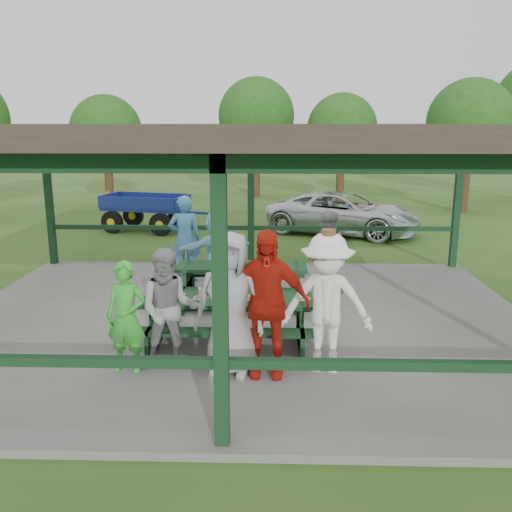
{
  "coord_description": "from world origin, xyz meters",
  "views": [
    {
      "loc": [
        0.5,
        -8.85,
        3.3
      ],
      "look_at": [
        0.24,
        -0.3,
        1.28
      ],
      "focal_mm": 38.0,
      "sensor_mm": 36.0,
      "label": 1
    }
  ],
  "objects_px": {
    "contestant_grey_left": "(169,310)",
    "farm_trailer": "(146,212)",
    "contestant_grey_mid": "(230,304)",
    "spectator_blue": "(185,239)",
    "contestant_white_fedora": "(326,303)",
    "picnic_table_near": "(228,316)",
    "picnic_table_far": "(242,280)",
    "contestant_red": "(265,303)",
    "contestant_green": "(126,317)",
    "pickup_truck": "(343,213)",
    "spectator_grey": "(327,251)",
    "spectator_lblue": "(217,251)"
  },
  "relations": [
    {
      "from": "picnic_table_near",
      "to": "picnic_table_far",
      "type": "bearing_deg",
      "value": 87.3
    },
    {
      "from": "contestant_red",
      "to": "contestant_grey_left",
      "type": "bearing_deg",
      "value": 176.83
    },
    {
      "from": "contestant_grey_left",
      "to": "farm_trailer",
      "type": "relative_size",
      "value": 0.45
    },
    {
      "from": "contestant_grey_mid",
      "to": "farm_trailer",
      "type": "relative_size",
      "value": 0.52
    },
    {
      "from": "contestant_green",
      "to": "contestant_grey_left",
      "type": "bearing_deg",
      "value": 15.93
    },
    {
      "from": "contestant_grey_left",
      "to": "contestant_red",
      "type": "height_order",
      "value": "contestant_red"
    },
    {
      "from": "spectator_lblue",
      "to": "pickup_truck",
      "type": "xyz_separation_m",
      "value": [
        3.37,
        6.66,
        -0.26
      ]
    },
    {
      "from": "contestant_white_fedora",
      "to": "spectator_blue",
      "type": "distance_m",
      "value": 5.04
    },
    {
      "from": "picnic_table_near",
      "to": "contestant_grey_left",
      "type": "height_order",
      "value": "contestant_grey_left"
    },
    {
      "from": "spectator_lblue",
      "to": "spectator_grey",
      "type": "xyz_separation_m",
      "value": [
        2.2,
        0.09,
        -0.01
      ]
    },
    {
      "from": "picnic_table_far",
      "to": "contestant_white_fedora",
      "type": "distance_m",
      "value": 3.11
    },
    {
      "from": "contestant_white_fedora",
      "to": "pickup_truck",
      "type": "relative_size",
      "value": 0.4
    },
    {
      "from": "picnic_table_near",
      "to": "contestant_white_fedora",
      "type": "bearing_deg",
      "value": -30.0
    },
    {
      "from": "pickup_truck",
      "to": "farm_trailer",
      "type": "height_order",
      "value": "pickup_truck"
    },
    {
      "from": "spectator_grey",
      "to": "contestant_white_fedora",
      "type": "bearing_deg",
      "value": 105.06
    },
    {
      "from": "contestant_white_fedora",
      "to": "farm_trailer",
      "type": "xyz_separation_m",
      "value": [
        -4.89,
        10.71,
        -0.41
      ]
    },
    {
      "from": "contestant_white_fedora",
      "to": "spectator_blue",
      "type": "relative_size",
      "value": 1.05
    },
    {
      "from": "spectator_grey",
      "to": "pickup_truck",
      "type": "distance_m",
      "value": 6.68
    },
    {
      "from": "contestant_green",
      "to": "contestant_grey_mid",
      "type": "distance_m",
      "value": 1.4
    },
    {
      "from": "pickup_truck",
      "to": "picnic_table_near",
      "type": "bearing_deg",
      "value": -172.6
    },
    {
      "from": "pickup_truck",
      "to": "contestant_red",
      "type": "bearing_deg",
      "value": -168.23
    },
    {
      "from": "spectator_lblue",
      "to": "picnic_table_near",
      "type": "bearing_deg",
      "value": 73.99
    },
    {
      "from": "contestant_grey_left",
      "to": "farm_trailer",
      "type": "bearing_deg",
      "value": 96.45
    },
    {
      "from": "picnic_table_far",
      "to": "contestant_red",
      "type": "xyz_separation_m",
      "value": [
        0.47,
        -2.94,
        0.52
      ]
    },
    {
      "from": "contestant_green",
      "to": "farm_trailer",
      "type": "xyz_separation_m",
      "value": [
        -2.23,
        10.8,
        -0.23
      ]
    },
    {
      "from": "spectator_lblue",
      "to": "contestant_white_fedora",
      "type": "bearing_deg",
      "value": 91.66
    },
    {
      "from": "contestant_grey_mid",
      "to": "farm_trailer",
      "type": "bearing_deg",
      "value": 119.39
    },
    {
      "from": "contestant_red",
      "to": "spectator_blue",
      "type": "bearing_deg",
      "value": 114.23
    },
    {
      "from": "spectator_lblue",
      "to": "pickup_truck",
      "type": "height_order",
      "value": "spectator_lblue"
    },
    {
      "from": "contestant_grey_mid",
      "to": "spectator_grey",
      "type": "relative_size",
      "value": 1.18
    },
    {
      "from": "contestant_grey_mid",
      "to": "contestant_white_fedora",
      "type": "relative_size",
      "value": 0.99
    },
    {
      "from": "picnic_table_far",
      "to": "spectator_lblue",
      "type": "height_order",
      "value": "spectator_lblue"
    },
    {
      "from": "contestant_grey_left",
      "to": "farm_trailer",
      "type": "distance_m",
      "value": 11.08
    },
    {
      "from": "spectator_lblue",
      "to": "contestant_grey_left",
      "type": "bearing_deg",
      "value": 60.75
    },
    {
      "from": "spectator_blue",
      "to": "contestant_red",
      "type": "bearing_deg",
      "value": 100.91
    },
    {
      "from": "contestant_red",
      "to": "farm_trailer",
      "type": "bearing_deg",
      "value": 113.27
    },
    {
      "from": "contestant_grey_mid",
      "to": "farm_trailer",
      "type": "distance_m",
      "value": 11.42
    },
    {
      "from": "spectator_lblue",
      "to": "spectator_blue",
      "type": "relative_size",
      "value": 0.89
    },
    {
      "from": "contestant_red",
      "to": "picnic_table_near",
      "type": "bearing_deg",
      "value": 123.87
    },
    {
      "from": "spectator_grey",
      "to": "pickup_truck",
      "type": "bearing_deg",
      "value": -79.26
    },
    {
      "from": "picnic_table_near",
      "to": "contestant_grey_left",
      "type": "distance_m",
      "value": 1.14
    },
    {
      "from": "contestant_green",
      "to": "contestant_grey_left",
      "type": "height_order",
      "value": "contestant_grey_left"
    },
    {
      "from": "contestant_grey_left",
      "to": "spectator_grey",
      "type": "relative_size",
      "value": 1.03
    },
    {
      "from": "contestant_grey_mid",
      "to": "spectator_blue",
      "type": "xyz_separation_m",
      "value": [
        -1.3,
        4.44,
        -0.04
      ]
    },
    {
      "from": "contestant_grey_left",
      "to": "contestant_grey_mid",
      "type": "xyz_separation_m",
      "value": [
        0.83,
        -0.1,
        0.12
      ]
    },
    {
      "from": "picnic_table_near",
      "to": "contestant_green",
      "type": "bearing_deg",
      "value": -145.5
    },
    {
      "from": "contestant_red",
      "to": "contestant_white_fedora",
      "type": "distance_m",
      "value": 0.82
    },
    {
      "from": "contestant_grey_left",
      "to": "contestant_red",
      "type": "relative_size",
      "value": 0.85
    },
    {
      "from": "contestant_grey_mid",
      "to": "picnic_table_far",
      "type": "bearing_deg",
      "value": 101.14
    },
    {
      "from": "contestant_green",
      "to": "contestant_grey_left",
      "type": "relative_size",
      "value": 0.91
    }
  ]
}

